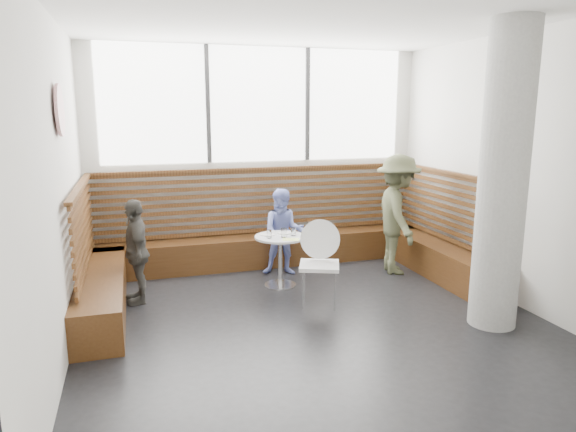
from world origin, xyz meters
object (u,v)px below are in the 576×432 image
object	(u,v)px
concrete_column	(503,179)
cafe_table	(280,250)
child_left	(136,251)
child_back	(283,232)
adult_man	(397,214)
cafe_chair	(317,256)

from	to	relation	value
concrete_column	cafe_table	size ratio (longest dim) A/B	4.67
child_left	child_back	bearing A→B (deg)	101.40
cafe_table	adult_man	bearing A→B (deg)	3.35
concrete_column	child_left	bearing A→B (deg)	153.88
concrete_column	cafe_table	distance (m)	2.86
adult_man	child_back	xyz separation A→B (m)	(-1.58, 0.37, -0.24)
child_left	concrete_column	bearing A→B (deg)	60.89
child_left	cafe_chair	bearing A→B (deg)	69.00
adult_man	child_left	world-z (taller)	adult_man
adult_man	cafe_chair	bearing A→B (deg)	131.25
cafe_chair	adult_man	xyz separation A→B (m)	(1.51, 0.82, 0.26)
child_back	child_left	bearing A→B (deg)	-148.82
concrete_column	child_back	bearing A→B (deg)	126.16
cafe_chair	adult_man	size ratio (longest dim) A/B	0.59
cafe_table	child_back	xyz separation A→B (m)	(0.18, 0.47, 0.12)
child_back	concrete_column	bearing A→B (deg)	-37.05
concrete_column	child_left	xyz separation A→B (m)	(-3.69, 1.81, -0.96)
concrete_column	cafe_chair	world-z (taller)	concrete_column
cafe_table	child_left	size ratio (longest dim) A/B	0.54
cafe_chair	adult_man	distance (m)	1.73
cafe_table	adult_man	xyz separation A→B (m)	(1.76, 0.10, 0.36)
cafe_table	child_left	xyz separation A→B (m)	(-1.81, -0.04, 0.14)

